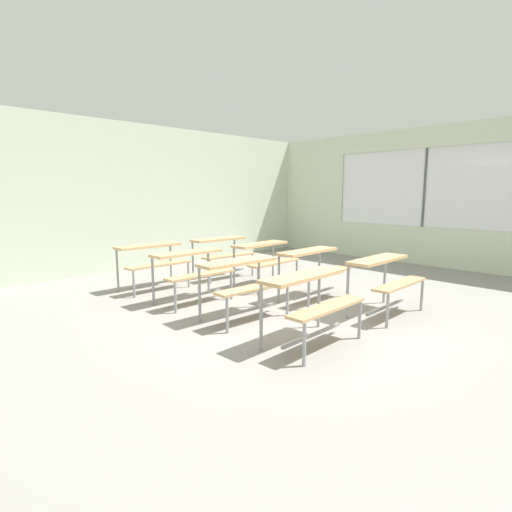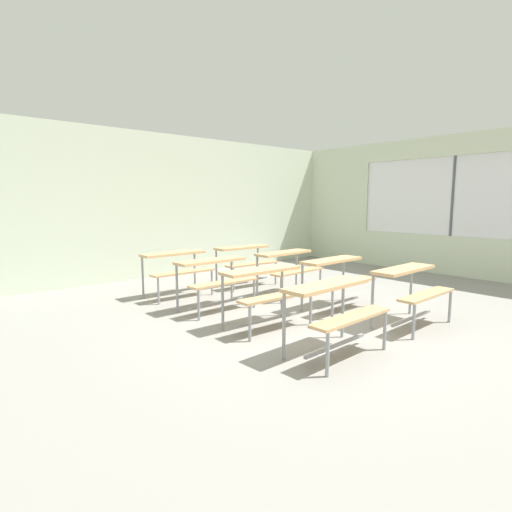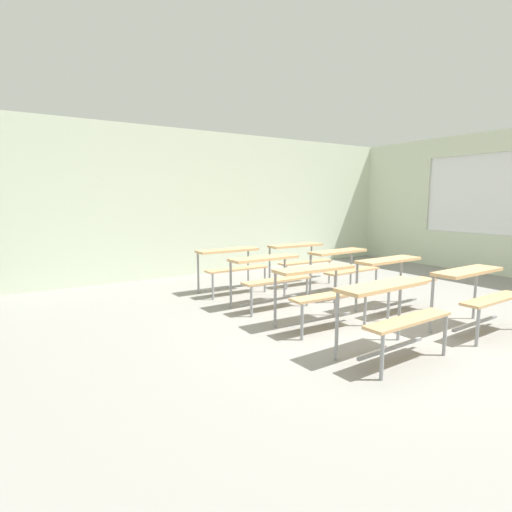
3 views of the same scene
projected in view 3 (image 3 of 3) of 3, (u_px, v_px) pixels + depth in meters
name	position (u px, v px, depth m)	size (l,w,h in m)	color
ground	(367.00, 329.00, 5.02)	(10.00, 9.00, 0.05)	gray
wall_back	(208.00, 204.00, 8.54)	(10.00, 0.12, 3.00)	beige
desk_bench_r0c0	(391.00, 303.00, 4.00)	(1.12, 0.62, 0.74)	tan
desk_bench_r0c1	(476.00, 285.00, 4.81)	(1.12, 0.62, 0.74)	tan
desk_bench_r1c0	(320.00, 282.00, 4.99)	(1.12, 0.62, 0.74)	tan
desk_bench_r1c1	(394.00, 272.00, 5.70)	(1.11, 0.62, 0.74)	tan
desk_bench_r2c0	(268.00, 270.00, 5.90)	(1.11, 0.61, 0.74)	tan
desk_bench_r2c1	(343.00, 262.00, 6.64)	(1.13, 0.65, 0.74)	tan
desk_bench_r3c0	(231.00, 260.00, 6.81)	(1.10, 0.59, 0.74)	tan
desk_bench_r3c1	(299.00, 254.00, 7.54)	(1.12, 0.63, 0.74)	tan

